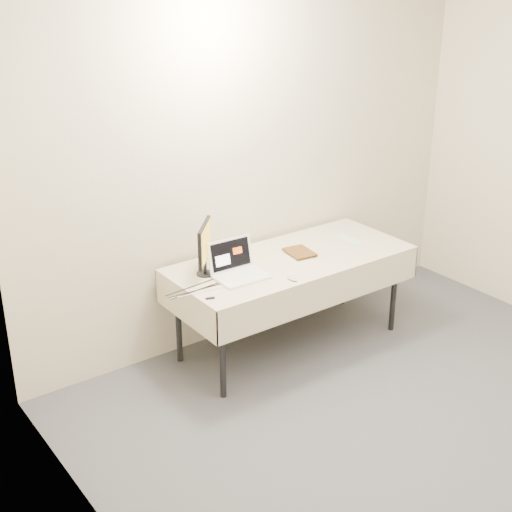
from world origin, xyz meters
TOP-DOWN VIEW (x-y plane):
  - ground at (0.00, 0.00)m, footprint 5.00×5.00m
  - back_wall at (0.00, 2.50)m, footprint 4.00×0.10m
  - table at (0.00, 2.05)m, footprint 1.86×0.81m
  - laptop at (-0.51, 2.02)m, footprint 0.36×0.31m
  - monitor at (-0.68, 2.17)m, footprint 0.27×0.29m
  - book at (0.01, 2.08)m, footprint 0.18×0.05m
  - alarm_clock at (-0.29, 2.36)m, footprint 0.11×0.05m
  - clicker at (-0.25, 1.73)m, footprint 0.05×0.09m
  - paper_form at (0.60, 2.08)m, footprint 0.12×0.27m
  - usb_dongle at (-0.87, 1.81)m, footprint 0.06×0.04m

SIDE VIEW (x-z plane):
  - ground at x=0.00m, z-range 0.00..0.00m
  - table at x=0.00m, z-range 0.31..1.05m
  - paper_form at x=0.60m, z-range 0.74..0.74m
  - usb_dongle at x=-0.87m, z-range 0.74..0.75m
  - clicker at x=-0.25m, z-range 0.74..0.76m
  - alarm_clock at x=-0.29m, z-range 0.74..0.78m
  - laptop at x=-0.51m, z-range 0.68..0.92m
  - book at x=0.01m, z-range 0.74..0.98m
  - monitor at x=-0.68m, z-range 0.77..1.15m
  - back_wall at x=0.00m, z-range 0.00..2.70m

